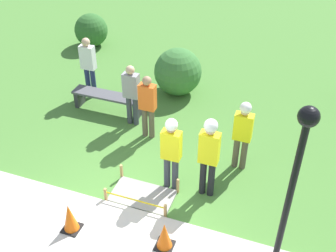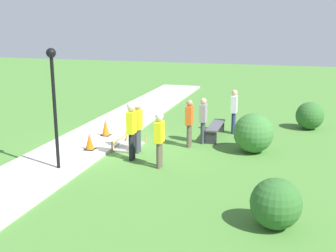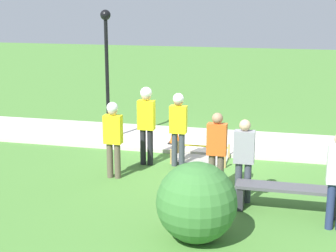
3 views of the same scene
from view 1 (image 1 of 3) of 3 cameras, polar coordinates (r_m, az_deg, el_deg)
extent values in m
plane|color=#477A33|center=(8.79, -4.97, -11.38)|extent=(60.00, 60.00, 0.00)
cube|color=gray|center=(9.02, -3.47, -9.43)|extent=(1.31, 0.77, 0.06)
cube|color=tan|center=(8.89, -8.43, -9.25)|extent=(0.05, 0.05, 0.38)
cube|color=tan|center=(8.49, -0.37, -11.52)|extent=(0.05, 0.05, 0.38)
cube|color=tan|center=(9.37, -6.31, -6.16)|extent=(0.05, 0.05, 0.38)
cube|color=tan|center=(8.99, 1.35, -8.13)|extent=(0.05, 0.05, 0.38)
cube|color=yellow|center=(8.60, -4.54, -9.96)|extent=(1.31, 0.00, 0.04)
cube|color=black|center=(8.51, -12.88, -13.34)|extent=(0.34, 0.34, 0.02)
cone|color=orange|center=(8.28, -13.17, -11.90)|extent=(0.29, 0.29, 0.61)
cube|color=black|center=(8.05, -0.48, -15.89)|extent=(0.34, 0.34, 0.02)
cone|color=orange|center=(7.82, -0.49, -14.55)|extent=(0.29, 0.29, 0.57)
cube|color=#2D2D33|center=(11.93, -11.87, 3.80)|extent=(0.12, 0.40, 0.46)
cube|color=#2D2D33|center=(11.20, -4.11, 2.23)|extent=(0.12, 0.40, 0.46)
cube|color=#4C4C51|center=(11.40, -8.22, 4.13)|extent=(1.95, 0.44, 0.06)
cylinder|color=black|center=(8.85, 4.75, -6.86)|extent=(0.14, 0.14, 0.89)
cylinder|color=black|center=(8.82, 5.88, -7.12)|extent=(0.14, 0.14, 0.89)
cube|color=yellow|center=(8.31, 5.62, -2.97)|extent=(0.40, 0.22, 0.70)
sphere|color=tan|center=(8.02, 5.81, -0.35)|extent=(0.24, 0.24, 0.24)
sphere|color=white|center=(7.98, 5.84, 0.03)|extent=(0.28, 0.28, 0.28)
cylinder|color=brown|center=(9.61, 9.19, -3.50)|extent=(0.14, 0.14, 0.81)
cylinder|color=brown|center=(9.59, 10.24, -3.72)|extent=(0.14, 0.14, 0.81)
cube|color=yellow|center=(9.16, 10.16, -0.12)|extent=(0.40, 0.22, 0.64)
sphere|color=tan|center=(8.92, 10.45, 2.11)|extent=(0.22, 0.22, 0.22)
sphere|color=white|center=(8.88, 10.49, 2.43)|extent=(0.25, 0.25, 0.25)
cylinder|color=#383D47|center=(8.98, -0.12, -6.18)|extent=(0.14, 0.14, 0.83)
cylinder|color=#383D47|center=(8.94, 0.97, -6.45)|extent=(0.14, 0.14, 0.83)
cube|color=yellow|center=(8.47, 0.45, -2.60)|extent=(0.40, 0.22, 0.66)
sphere|color=#A37A5B|center=(8.20, 0.46, -0.20)|extent=(0.22, 0.22, 0.22)
sphere|color=white|center=(8.17, 0.47, 0.15)|extent=(0.26, 0.26, 0.26)
cylinder|color=brown|center=(10.41, -3.15, 0.58)|extent=(0.14, 0.14, 0.83)
cylinder|color=brown|center=(10.36, -2.23, 0.38)|extent=(0.14, 0.14, 0.83)
cube|color=#E55B1E|center=(9.97, -2.81, 3.94)|extent=(0.40, 0.22, 0.66)
sphere|color=#A37A5B|center=(9.74, -2.89, 6.13)|extent=(0.22, 0.22, 0.22)
cylinder|color=navy|center=(12.27, -10.80, 5.98)|extent=(0.14, 0.14, 0.85)
cylinder|color=navy|center=(12.18, -10.06, 5.85)|extent=(0.14, 0.14, 0.85)
cube|color=silver|center=(11.86, -10.83, 9.11)|extent=(0.40, 0.22, 0.68)
sphere|color=tan|center=(11.67, -11.09, 11.09)|extent=(0.23, 0.23, 0.23)
cylinder|color=#383D47|center=(10.90, -5.26, 2.25)|extent=(0.14, 0.14, 0.82)
cylinder|color=#383D47|center=(10.84, -4.39, 2.07)|extent=(0.14, 0.14, 0.82)
cube|color=gray|center=(10.48, -5.03, 5.48)|extent=(0.40, 0.22, 0.65)
sphere|color=tan|center=(10.27, -5.15, 7.56)|extent=(0.22, 0.22, 0.22)
cylinder|color=black|center=(6.55, 15.59, -11.48)|extent=(0.10, 0.10, 3.32)
sphere|color=black|center=(5.43, 18.53, 1.21)|extent=(0.28, 0.28, 0.28)
sphere|color=#387033|center=(12.02, 1.35, 7.36)|extent=(1.35, 1.35, 1.35)
sphere|color=#2D6028|center=(15.14, -10.37, 12.66)|extent=(1.14, 1.14, 1.14)
camera|label=2|loc=(15.54, 64.46, 8.57)|focal=45.00mm
camera|label=3|loc=(18.61, 5.76, 28.25)|focal=55.00mm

